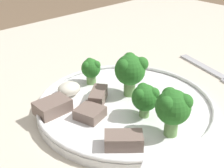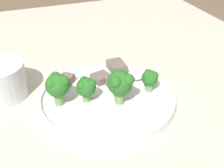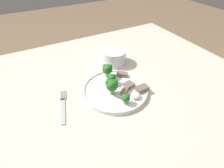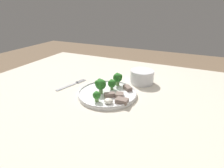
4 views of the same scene
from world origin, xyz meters
name	(u,v)px [view 2 (image 2 of 4)]	position (x,y,z in m)	size (l,w,h in m)	color
table	(99,150)	(0.00, 0.00, 0.64)	(1.35, 1.06, 0.73)	beige
dinner_plate	(107,98)	(0.04, -0.03, 0.74)	(0.27, 0.27, 0.02)	white
broccoli_floret_near_rim_left	(120,83)	(0.01, -0.05, 0.78)	(0.05, 0.05, 0.07)	#709E56
broccoli_floret_center_left	(57,85)	(0.05, 0.06, 0.78)	(0.05, 0.04, 0.06)	#709E56
broccoli_floret_back_left	(150,78)	(0.03, -0.12, 0.77)	(0.03, 0.03, 0.04)	#709E56
broccoli_floret_front_left	(86,87)	(0.04, 0.01, 0.77)	(0.04, 0.04, 0.05)	#709E56
meat_slice_front_slice	(118,83)	(0.06, -0.06, 0.75)	(0.05, 0.04, 0.02)	#756056
meat_slice_middle_slice	(117,67)	(0.13, -0.09, 0.75)	(0.05, 0.03, 0.02)	#756056
meat_slice_rear_slice	(64,82)	(0.11, 0.04, 0.75)	(0.05, 0.05, 0.02)	#756056
meat_slice_edge_slice	(101,78)	(0.10, -0.04, 0.75)	(0.04, 0.04, 0.01)	#756056
sauce_dollop	(136,74)	(0.08, -0.11, 0.75)	(0.04, 0.03, 0.02)	silver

